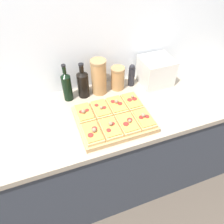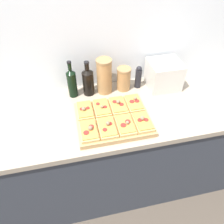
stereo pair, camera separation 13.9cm
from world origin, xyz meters
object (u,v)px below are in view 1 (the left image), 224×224
(olive_oil_bottle, at_px, (67,86))
(pepper_mill, at_px, (132,75))
(grain_jar_tall, at_px, (99,77))
(toaster_oven, at_px, (156,71))
(cutting_board, at_px, (114,119))
(wine_bottle, at_px, (83,83))
(grain_jar_short, at_px, (118,78))

(olive_oil_bottle, distance_m, pepper_mill, 0.49)
(grain_jar_tall, xyz_separation_m, toaster_oven, (0.44, -0.03, -0.03))
(cutting_board, relative_size, pepper_mill, 2.59)
(cutting_board, height_order, wine_bottle, wine_bottle)
(pepper_mill, bearing_deg, toaster_oven, -8.70)
(grain_jar_tall, bearing_deg, cutting_board, -91.67)
(cutting_board, distance_m, pepper_mill, 0.42)
(grain_jar_tall, height_order, pepper_mill, grain_jar_tall)
(grain_jar_short, distance_m, pepper_mill, 0.11)
(cutting_board, distance_m, grain_jar_tall, 0.34)
(pepper_mill, bearing_deg, olive_oil_bottle, -180.00)
(cutting_board, relative_size, grain_jar_short, 2.64)
(toaster_oven, bearing_deg, grain_jar_tall, 176.29)
(cutting_board, xyz_separation_m, wine_bottle, (-0.11, 0.32, 0.09))
(olive_oil_bottle, xyz_separation_m, grain_jar_tall, (0.23, 0.00, 0.02))
(wine_bottle, distance_m, grain_jar_tall, 0.12)
(grain_jar_tall, relative_size, pepper_mill, 1.47)
(cutting_board, bearing_deg, pepper_mill, 50.55)
(pepper_mill, relative_size, toaster_oven, 0.70)
(grain_jar_tall, relative_size, grain_jar_short, 1.50)
(grain_jar_short, height_order, pepper_mill, pepper_mill)
(grain_jar_tall, relative_size, toaster_oven, 1.03)
(cutting_board, height_order, grain_jar_short, grain_jar_short)
(olive_oil_bottle, relative_size, toaster_oven, 1.09)
(wine_bottle, bearing_deg, olive_oil_bottle, -180.00)
(grain_jar_short, bearing_deg, toaster_oven, -5.47)
(grain_jar_tall, bearing_deg, toaster_oven, -3.71)
(cutting_board, xyz_separation_m, pepper_mill, (0.26, 0.32, 0.07))
(grain_jar_short, bearing_deg, pepper_mill, 0.00)
(wine_bottle, relative_size, grain_jar_short, 1.49)
(olive_oil_bottle, bearing_deg, wine_bottle, 0.00)
(olive_oil_bottle, xyz_separation_m, grain_jar_short, (0.38, 0.00, -0.03))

